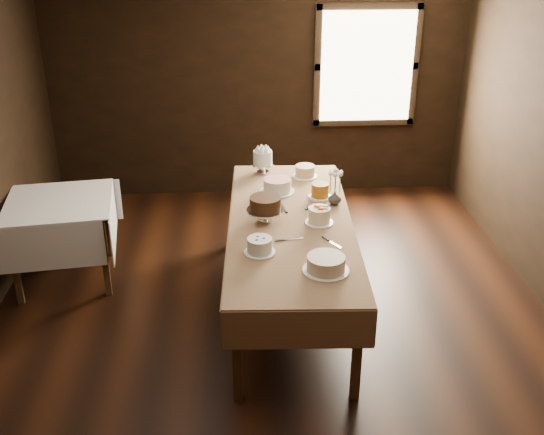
# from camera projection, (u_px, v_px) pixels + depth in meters

# --- Properties ---
(floor) EXTENTS (5.00, 6.00, 0.01)m
(floor) POSITION_uv_depth(u_px,v_px,m) (273.00, 325.00, 5.66)
(floor) COLOR black
(floor) RESTS_ON ground
(wall_back) EXTENTS (5.00, 0.02, 2.80)m
(wall_back) POSITION_uv_depth(u_px,v_px,m) (258.00, 84.00, 7.76)
(wall_back) COLOR black
(wall_back) RESTS_ON ground
(window) EXTENTS (1.10, 0.05, 1.30)m
(window) POSITION_uv_depth(u_px,v_px,m) (367.00, 67.00, 7.69)
(window) COLOR #FFEABF
(window) RESTS_ON wall_back
(display_table) EXTENTS (1.18, 2.77, 0.84)m
(display_table) POSITION_uv_depth(u_px,v_px,m) (290.00, 228.00, 5.63)
(display_table) COLOR #3D2813
(display_table) RESTS_ON ground
(side_table) EXTENTS (1.09, 1.09, 0.82)m
(side_table) POSITION_uv_depth(u_px,v_px,m) (60.00, 211.00, 6.08)
(side_table) COLOR #3D2813
(side_table) RESTS_ON ground
(cake_meringue) EXTENTS (0.27, 0.27, 0.25)m
(cake_meringue) POSITION_uv_depth(u_px,v_px,m) (263.00, 162.00, 6.60)
(cake_meringue) COLOR silver
(cake_meringue) RESTS_ON display_table
(cake_speckled) EXTENTS (0.27, 0.27, 0.12)m
(cake_speckled) POSITION_uv_depth(u_px,v_px,m) (305.00, 172.00, 6.52)
(cake_speckled) COLOR white
(cake_speckled) RESTS_ON display_table
(cake_lattice) EXTENTS (0.37, 0.37, 0.12)m
(cake_lattice) POSITION_uv_depth(u_px,v_px,m) (277.00, 186.00, 6.17)
(cake_lattice) COLOR white
(cake_lattice) RESTS_ON display_table
(cake_caramel) EXTENTS (0.22, 0.22, 0.14)m
(cake_caramel) POSITION_uv_depth(u_px,v_px,m) (320.00, 191.00, 6.05)
(cake_caramel) COLOR white
(cake_caramel) RESTS_ON display_table
(cake_chocolate) EXTENTS (0.37, 0.37, 0.24)m
(cake_chocolate) POSITION_uv_depth(u_px,v_px,m) (265.00, 210.00, 5.57)
(cake_chocolate) COLOR silver
(cake_chocolate) RESTS_ON display_table
(cake_flowers) EXTENTS (0.25, 0.25, 0.14)m
(cake_flowers) POSITION_uv_depth(u_px,v_px,m) (319.00, 216.00, 5.55)
(cake_flowers) COLOR white
(cake_flowers) RESTS_ON display_table
(cake_swirl) EXTENTS (0.25, 0.25, 0.13)m
(cake_swirl) POSITION_uv_depth(u_px,v_px,m) (260.00, 246.00, 5.07)
(cake_swirl) COLOR white
(cake_swirl) RESTS_ON display_table
(cake_cream) EXTENTS (0.35, 0.35, 0.12)m
(cake_cream) POSITION_uv_depth(u_px,v_px,m) (326.00, 264.00, 4.81)
(cake_cream) COLOR white
(cake_cream) RESTS_ON display_table
(cake_server_a) EXTENTS (0.24, 0.06, 0.01)m
(cake_server_a) POSITION_uv_depth(u_px,v_px,m) (294.00, 239.00, 5.30)
(cake_server_a) COLOR silver
(cake_server_a) RESTS_ON display_table
(cake_server_b) EXTENTS (0.14, 0.22, 0.01)m
(cake_server_b) POSITION_uv_depth(u_px,v_px,m) (335.00, 244.00, 5.21)
(cake_server_b) COLOR silver
(cake_server_b) RESTS_ON display_table
(cake_server_c) EXTENTS (0.07, 0.24, 0.01)m
(cake_server_c) POSITION_uv_depth(u_px,v_px,m) (282.00, 205.00, 5.90)
(cake_server_c) COLOR silver
(cake_server_c) RESTS_ON display_table
(cake_server_d) EXTENTS (0.22, 0.14, 0.01)m
(cake_server_d) POSITION_uv_depth(u_px,v_px,m) (320.00, 205.00, 5.90)
(cake_server_d) COLOR silver
(cake_server_d) RESTS_ON display_table
(flower_vase) EXTENTS (0.14, 0.14, 0.13)m
(flower_vase) POSITION_uv_depth(u_px,v_px,m) (335.00, 198.00, 5.91)
(flower_vase) COLOR #2D2823
(flower_vase) RESTS_ON display_table
(flower_bouquet) EXTENTS (0.14, 0.14, 0.20)m
(flower_bouquet) POSITION_uv_depth(u_px,v_px,m) (335.00, 179.00, 5.83)
(flower_bouquet) COLOR white
(flower_bouquet) RESTS_ON flower_vase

